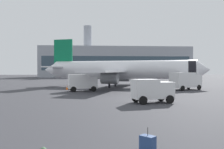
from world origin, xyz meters
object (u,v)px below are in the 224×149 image
object	(u,v)px
fuel_truck	(185,80)
safety_cone_mid	(144,95)
cargo_van	(152,90)
safety_cone_near	(67,87)
airplane_at_gate	(121,70)
service_truck	(82,82)
rolling_suitcase	(148,144)

from	to	relation	value
fuel_truck	safety_cone_mid	bearing A→B (deg)	-132.67
cargo_van	safety_cone_near	size ratio (longest dim) A/B	6.07
fuel_truck	safety_cone_near	bearing A→B (deg)	172.50
airplane_at_gate	service_truck	bearing A→B (deg)	-130.42
airplane_at_gate	rolling_suitcase	size ratio (longest dim) A/B	31.45
service_truck	rolling_suitcase	distance (m)	31.69
service_truck	safety_cone_near	size ratio (longest dim) A/B	6.64
safety_cone_near	service_truck	bearing A→B (deg)	-54.22
airplane_at_gate	service_truck	xyz separation A→B (m)	(-7.66, -8.99, -2.05)
fuel_truck	rolling_suitcase	bearing A→B (deg)	-114.07
fuel_truck	rolling_suitcase	world-z (taller)	fuel_truck
fuel_truck	safety_cone_near	xyz separation A→B (m)	(-21.65, 2.85, -1.39)
safety_cone_mid	safety_cone_near	bearing A→B (deg)	130.62
airplane_at_gate	safety_cone_near	xyz separation A→B (m)	(-10.65, -4.84, -3.28)
airplane_at_gate	safety_cone_near	world-z (taller)	airplane_at_gate
airplane_at_gate	fuel_truck	xyz separation A→B (m)	(11.00, -7.69, -1.88)
fuel_truck	cargo_van	size ratio (longest dim) A/B	1.37
service_truck	rolling_suitcase	bearing A→B (deg)	-82.65
service_truck	airplane_at_gate	bearing A→B (deg)	49.58
safety_cone_near	fuel_truck	bearing A→B (deg)	-7.50
cargo_van	safety_cone_mid	xyz separation A→B (m)	(0.51, 6.14, -1.14)
safety_cone_near	rolling_suitcase	distance (m)	36.25
airplane_at_gate	safety_cone_mid	xyz separation A→B (m)	(1.05, -18.49, -3.35)
fuel_truck	safety_cone_near	world-z (taller)	fuel_truck
cargo_van	safety_cone_near	distance (m)	22.75
service_truck	safety_cone_mid	distance (m)	12.95
airplane_at_gate	cargo_van	bearing A→B (deg)	-88.75
airplane_at_gate	safety_cone_mid	bearing A→B (deg)	-86.75
fuel_truck	safety_cone_near	size ratio (longest dim) A/B	8.34
cargo_van	fuel_truck	bearing A→B (deg)	58.29
service_truck	cargo_van	distance (m)	17.65
rolling_suitcase	safety_cone_mid	bearing A→B (deg)	77.99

